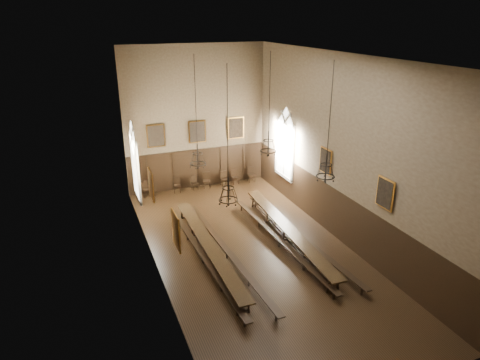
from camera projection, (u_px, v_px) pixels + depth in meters
floor at (252, 251)px, 20.40m from camera, size 9.00×18.00×0.02m
ceiling at (255, 56)px, 17.14m from camera, size 9.00×18.00×0.02m
wall_back at (196, 119)px, 26.57m from camera, size 9.00×0.02×9.00m
wall_front at (393, 267)px, 10.96m from camera, size 9.00×0.02×9.00m
wall_left at (151, 175)px, 17.21m from camera, size 0.02×18.00×9.00m
wall_right at (341, 151)px, 20.32m from camera, size 0.02×18.00×9.00m
wainscot_panelling at (253, 228)px, 19.94m from camera, size 9.00×18.00×2.50m
table_left at (209, 251)px, 19.73m from camera, size 0.75×9.53×0.74m
table_right at (288, 234)px, 21.17m from camera, size 1.16×9.72×0.76m
bench_left_outer at (203, 257)px, 19.35m from camera, size 0.64×10.09×0.45m
bench_left_inner at (227, 253)px, 19.72m from camera, size 0.73×10.37×0.47m
bench_right_inner at (279, 242)px, 20.70m from camera, size 0.66×9.77×0.44m
bench_right_outer at (299, 238)px, 21.05m from camera, size 0.94×10.13×0.46m
chair_0 at (146, 192)px, 26.42m from camera, size 0.53×0.53×0.98m
chair_2 at (177, 188)px, 27.09m from camera, size 0.51×0.51×0.95m
chair_3 at (195, 185)px, 27.53m from camera, size 0.46×0.46×0.91m
chair_4 at (207, 183)px, 27.82m from camera, size 0.54×0.54×1.01m
chair_5 at (224, 181)px, 28.18m from camera, size 0.43×0.43×0.96m
chair_6 at (235, 179)px, 28.50m from camera, size 0.44×0.44×0.93m
chair_7 at (251, 177)px, 28.86m from camera, size 0.45×0.45×1.00m
chandelier_back_left at (198, 156)px, 19.87m from camera, size 0.76×0.76×5.10m
chandelier_back_right at (268, 144)px, 21.20m from camera, size 0.83×0.83×4.95m
chandelier_front_left at (228, 190)px, 16.33m from camera, size 0.76×0.76×5.25m
chandelier_front_right at (326, 168)px, 17.28m from camera, size 0.78×0.78×4.74m
portrait_back_0 at (156, 136)px, 25.86m from camera, size 1.10×0.12×1.40m
portrait_back_1 at (197, 132)px, 26.75m from camera, size 1.10×0.12×1.40m
portrait_back_2 at (236, 128)px, 27.65m from camera, size 1.10×0.12×1.40m
portrait_left_0 at (151, 185)px, 18.42m from camera, size 0.12×1.00×1.30m
portrait_left_1 at (176, 231)px, 14.52m from camera, size 0.12×1.00×1.30m
portrait_right_0 at (326, 161)px, 21.43m from camera, size 0.12×1.00×1.30m
portrait_right_1 at (385, 193)px, 17.53m from camera, size 0.12×1.00×1.30m
window_right at (285, 143)px, 25.45m from camera, size 0.20×2.20×4.60m
window_left at (134, 161)px, 22.41m from camera, size 0.20×2.20×4.60m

